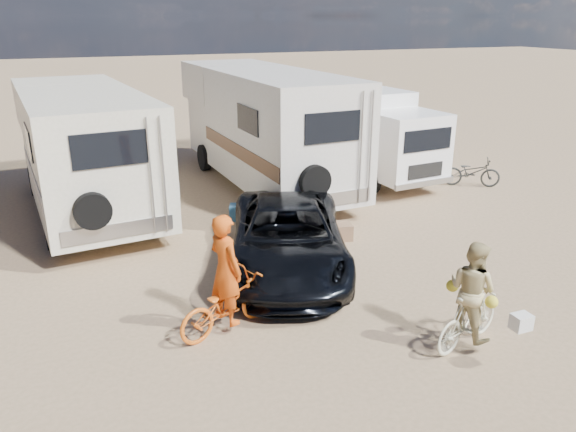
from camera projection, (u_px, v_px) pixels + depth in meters
name	position (u px, v px, depth m)	size (l,w,h in m)	color
ground	(386.00, 283.00, 11.09)	(140.00, 140.00, 0.00)	tan
rv_main	(264.00, 129.00, 16.89)	(2.67, 8.46, 3.54)	silver
rv_left	(85.00, 153.00, 14.61)	(2.74, 7.65, 3.25)	white
box_truck	(365.00, 133.00, 18.15)	(2.18, 6.11, 2.81)	white
dark_suv	(288.00, 237.00, 11.52)	(2.35, 5.09, 1.41)	black
bike_man	(227.00, 304.00, 9.27)	(0.66, 1.88, 0.99)	orange
bike_woman	(468.00, 318.00, 8.85)	(0.45, 1.58, 0.95)	beige
rider_man	(226.00, 279.00, 9.11)	(0.69, 0.46, 1.90)	#D95011
rider_woman	(471.00, 300.00, 8.74)	(0.79, 0.61, 1.62)	tan
bike_parked	(472.00, 172.00, 17.24)	(0.60, 1.72, 0.90)	#282B28
cooler	(240.00, 212.00, 14.45)	(0.51, 0.37, 0.41)	#2F628C
crate	(341.00, 231.00, 13.21)	(0.48, 0.48, 0.39)	brown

